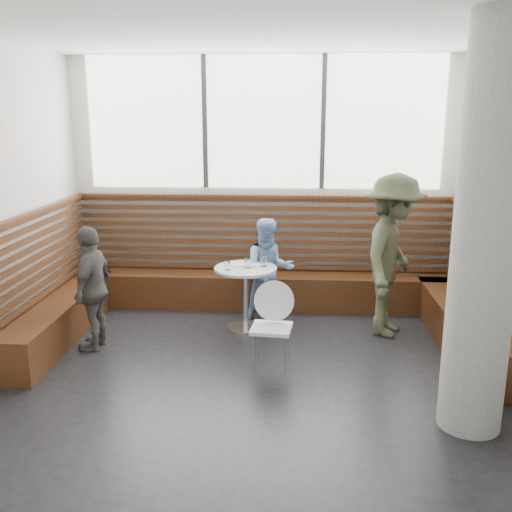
# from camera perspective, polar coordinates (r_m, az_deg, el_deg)

# --- Properties ---
(room) EXTENTS (5.00, 5.00, 3.20)m
(room) POSITION_cam_1_polar(r_m,az_deg,el_deg) (5.01, -0.75, 3.94)
(room) COLOR silver
(room) RESTS_ON ground
(booth) EXTENTS (5.00, 2.50, 1.44)m
(booth) POSITION_cam_1_polar(r_m,az_deg,el_deg) (7.01, 0.42, -3.18)
(booth) COLOR #3C1F0F
(booth) RESTS_ON ground
(concrete_column) EXTENTS (0.50, 0.50, 3.20)m
(concrete_column) POSITION_cam_1_polar(r_m,az_deg,el_deg) (4.64, 22.06, 2.07)
(concrete_column) COLOR gray
(concrete_column) RESTS_ON ground
(cafe_table) EXTENTS (0.73, 0.73, 0.75)m
(cafe_table) POSITION_cam_1_polar(r_m,az_deg,el_deg) (6.67, -1.04, -2.91)
(cafe_table) COLOR silver
(cafe_table) RESTS_ON ground
(cafe_chair) EXTENTS (0.41, 0.40, 0.85)m
(cafe_chair) POSITION_cam_1_polar(r_m,az_deg,el_deg) (5.72, 1.59, -6.26)
(cafe_chair) COLOR white
(cafe_chair) RESTS_ON ground
(adult_man) EXTENTS (1.09, 1.37, 1.85)m
(adult_man) POSITION_cam_1_polar(r_m,az_deg,el_deg) (6.61, 13.46, 0.03)
(adult_man) COLOR #3C412B
(adult_man) RESTS_ON ground
(child_back) EXTENTS (0.71, 0.61, 1.27)m
(child_back) POSITION_cam_1_polar(r_m,az_deg,el_deg) (6.91, 1.31, -1.46)
(child_back) COLOR #7CA1D8
(child_back) RESTS_ON ground
(child_left) EXTENTS (0.38, 0.81, 1.34)m
(child_left) POSITION_cam_1_polar(r_m,az_deg,el_deg) (6.34, -16.01, -3.10)
(child_left) COLOR #54504C
(child_left) RESTS_ON ground
(plate_near) EXTENTS (0.20, 0.20, 0.01)m
(plate_near) POSITION_cam_1_polar(r_m,az_deg,el_deg) (6.71, -1.79, -0.87)
(plate_near) COLOR white
(plate_near) RESTS_ON cafe_table
(plate_far) EXTENTS (0.21, 0.21, 0.01)m
(plate_far) POSITION_cam_1_polar(r_m,az_deg,el_deg) (6.72, 0.06, -0.84)
(plate_far) COLOR white
(plate_far) RESTS_ON cafe_table
(glass_left) EXTENTS (0.07, 0.07, 0.11)m
(glass_left) POSITION_cam_1_polar(r_m,az_deg,el_deg) (6.52, -2.88, -0.91)
(glass_left) COLOR white
(glass_left) RESTS_ON cafe_table
(glass_mid) EXTENTS (0.07, 0.07, 0.12)m
(glass_mid) POSITION_cam_1_polar(r_m,az_deg,el_deg) (6.58, -0.84, -0.70)
(glass_mid) COLOR white
(glass_mid) RESTS_ON cafe_table
(glass_right) EXTENTS (0.08, 0.08, 0.12)m
(glass_right) POSITION_cam_1_polar(r_m,az_deg,el_deg) (6.64, 0.74, -0.55)
(glass_right) COLOR white
(glass_right) RESTS_ON cafe_table
(menu_card) EXTENTS (0.23, 0.19, 0.00)m
(menu_card) POSITION_cam_1_polar(r_m,az_deg,el_deg) (6.45, -0.45, -1.52)
(menu_card) COLOR #A5C64C
(menu_card) RESTS_ON cafe_table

